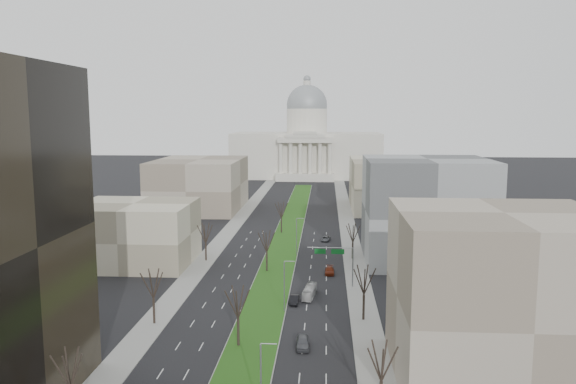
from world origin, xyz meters
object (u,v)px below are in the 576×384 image
at_px(car_black, 294,300).
at_px(car_grey_near, 303,342).
at_px(car_grey_far, 326,239).
at_px(car_red, 330,271).
at_px(box_van, 310,292).

bearing_deg(car_black, car_grey_near, -81.23).
bearing_deg(car_grey_far, car_red, -80.17).
height_order(car_grey_far, box_van, box_van).
xyz_separation_m(car_grey_near, car_black, (-2.34, 19.36, -0.12)).
distance_m(car_red, car_grey_far, 31.68).
relative_size(car_grey_near, car_black, 1.13).
relative_size(car_black, box_van, 0.57).
bearing_deg(box_van, car_black, -117.22).
bearing_deg(box_van, car_grey_near, -83.32).
bearing_deg(car_grey_near, car_black, 94.56).
height_order(car_red, car_grey_far, car_red).
height_order(car_black, box_van, box_van).
xyz_separation_m(car_grey_near, car_grey_far, (3.30, 70.59, -0.21)).
bearing_deg(car_red, car_black, -107.86).
height_order(car_red, box_van, box_van).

